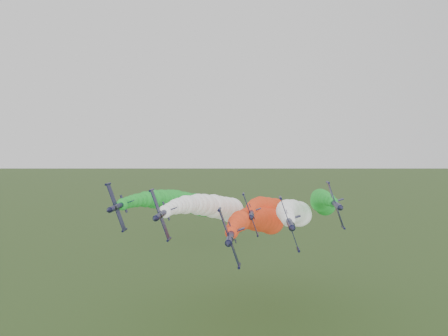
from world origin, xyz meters
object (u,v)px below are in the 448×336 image
at_px(jet_lead, 260,220).
at_px(jet_inner_right, 294,212).
at_px(jet_inner_left, 216,207).
at_px(jet_outer_left, 185,203).
at_px(jet_outer_right, 323,202).
at_px(jet_trail, 269,208).

height_order(jet_lead, jet_inner_right, jet_inner_right).
bearing_deg(jet_inner_left, jet_outer_left, 165.08).
relative_size(jet_outer_right, jet_trail, 0.99).
bearing_deg(jet_trail, jet_lead, -96.60).
bearing_deg(jet_outer_left, jet_trail, 30.91).
height_order(jet_inner_left, jet_trail, jet_inner_left).
height_order(jet_lead, jet_outer_right, jet_outer_right).
distance_m(jet_lead, jet_trail, 28.55).
xyz_separation_m(jet_lead, jet_outer_right, (20.23, 19.22, 2.90)).
distance_m(jet_inner_left, jet_trail, 25.44).
height_order(jet_inner_right, jet_outer_right, jet_outer_right).
relative_size(jet_inner_left, jet_inner_right, 1.01).
distance_m(jet_lead, jet_outer_left, 26.85).
bearing_deg(jet_outer_right, jet_inner_left, -163.86).
bearing_deg(jet_inner_left, jet_lead, -34.97).
bearing_deg(jet_inner_right, jet_inner_left, 172.06).
bearing_deg(jet_outer_right, jet_inner_right, -128.13).
relative_size(jet_outer_left, jet_outer_right, 1.00).
distance_m(jet_inner_left, jet_outer_right, 35.14).
xyz_separation_m(jet_inner_left, jet_inner_right, (23.50, -3.28, -0.78)).
relative_size(jet_lead, jet_trail, 1.00).
distance_m(jet_outer_left, jet_trail, 31.72).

